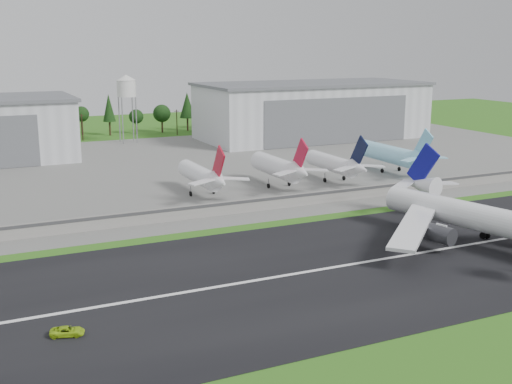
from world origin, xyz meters
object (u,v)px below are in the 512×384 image
parked_jet_skyblue (394,155)px  parked_jet_navy (337,164)px  parked_jet_red_b (281,168)px  main_airliner (476,223)px  parked_jet_red_a (204,176)px  ground_vehicle (67,331)px

parked_jet_skyblue → parked_jet_navy: bearing=-168.7°
parked_jet_red_b → parked_jet_skyblue: size_ratio=0.84×
main_airliner → parked_jet_red_a: bearing=-75.0°
ground_vehicle → parked_jet_skyblue: (119.03, 80.38, 5.40)m
parked_jet_navy → parked_jet_skyblue: (25.28, 5.07, 0.35)m
main_airliner → parked_jet_navy: 67.33m
main_airliner → parked_jet_red_a: main_airliner is taller
ground_vehicle → parked_jet_red_b: parked_jet_red_b is taller
main_airliner → parked_jet_red_b: (-12.27, 67.00, 1.35)m
parked_jet_red_b → parked_jet_red_a: bearing=-179.9°
main_airliner → parked_jet_red_b: size_ratio=1.87×
ground_vehicle → parked_jet_navy: bearing=-34.1°
ground_vehicle → parked_jet_red_b: size_ratio=0.16×
parked_jet_red_b → parked_jet_skyblue: 45.12m
ground_vehicle → parked_jet_red_b: bearing=-27.4°
parked_jet_red_b → parked_jet_navy: parked_jet_red_b is taller
main_airliner → parked_jet_navy: (7.29, 66.92, 0.96)m
ground_vehicle → parked_jet_red_a: parked_jet_red_a is taller
parked_jet_red_b → parked_jet_skyblue: parked_jet_skyblue is taller
main_airliner → parked_jet_navy: main_airliner is taller
ground_vehicle → parked_jet_skyblue: bearing=-38.9°
parked_jet_red_a → parked_jet_red_b: bearing=0.1°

